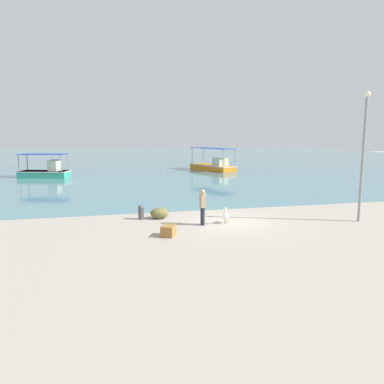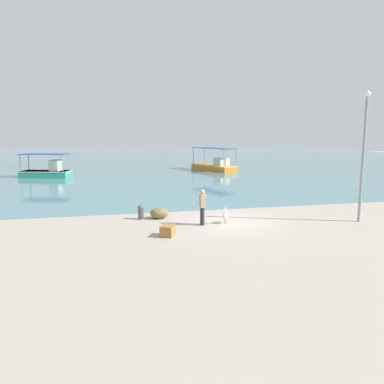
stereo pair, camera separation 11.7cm
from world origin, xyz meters
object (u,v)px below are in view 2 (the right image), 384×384
at_px(cargo_crate, 168,231).
at_px(fishing_boat_near_left, 47,171).
at_px(fisherman_standing, 202,206).
at_px(mooring_bollard, 141,212).
at_px(fishing_boat_far_right, 215,165).
at_px(lamp_post, 364,150).
at_px(net_pile, 159,213).
at_px(pelican, 225,216).

bearing_deg(cargo_crate, fishing_boat_near_left, 108.84).
bearing_deg(fishing_boat_near_left, cargo_crate, -71.16).
height_order(fisherman_standing, cargo_crate, fisherman_standing).
relative_size(mooring_bollard, cargo_crate, 1.03).
height_order(fishing_boat_near_left, fishing_boat_far_right, fishing_boat_far_right).
relative_size(lamp_post, cargo_crate, 8.87).
relative_size(fisherman_standing, net_pile, 1.82).
relative_size(mooring_bollard, net_pile, 0.78).
bearing_deg(cargo_crate, lamp_post, 2.80).
bearing_deg(cargo_crate, fishing_boat_far_right, 69.45).
relative_size(pelican, net_pile, 0.86).
bearing_deg(fishing_boat_near_left, pelican, -63.18).
distance_m(fishing_boat_far_right, mooring_bollard, 25.40).
height_order(fishing_boat_far_right, fisherman_standing, fishing_boat_far_right).
xyz_separation_m(fishing_boat_near_left, fisherman_standing, (9.95, -22.05, 0.32)).
relative_size(fishing_boat_near_left, fisherman_standing, 2.99).
xyz_separation_m(net_pile, cargo_crate, (-0.12, -3.36, -0.05)).
height_order(fishing_boat_far_right, net_pile, fishing_boat_far_right).
distance_m(lamp_post, mooring_bollard, 11.23).
height_order(lamp_post, cargo_crate, lamp_post).
height_order(pelican, fisherman_standing, fisherman_standing).
bearing_deg(fishing_boat_far_right, net_pile, -113.00).
relative_size(fishing_boat_near_left, lamp_post, 0.81).
height_order(net_pile, cargo_crate, net_pile).
distance_m(fishing_boat_far_right, lamp_post, 26.11).
xyz_separation_m(fishing_boat_near_left, pelican, (11.12, -22.00, -0.21)).
height_order(fishing_boat_near_left, net_pile, fishing_boat_near_left).
xyz_separation_m(pelican, lamp_post, (6.51, -1.13, 3.11)).
xyz_separation_m(fishing_boat_far_right, cargo_crate, (-9.90, -26.42, -0.35)).
relative_size(pelican, lamp_post, 0.13).
distance_m(lamp_post, fisherman_standing, 8.17).
bearing_deg(fishing_boat_near_left, fisherman_standing, -65.70).
relative_size(fishing_boat_far_right, cargo_crate, 9.42).
relative_size(fishing_boat_far_right, net_pile, 7.14).
height_order(fishing_boat_far_right, lamp_post, lamp_post).
distance_m(pelican, lamp_post, 7.30).
distance_m(fishing_boat_near_left, fisherman_standing, 24.19).
xyz_separation_m(fishing_boat_far_right, mooring_bollard, (-10.71, -23.03, -0.20)).
height_order(lamp_post, net_pile, lamp_post).
bearing_deg(pelican, mooring_bollard, 155.15).
bearing_deg(pelican, fishing_boat_near_left, 116.82).
distance_m(fishing_boat_near_left, mooring_bollard, 21.46).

